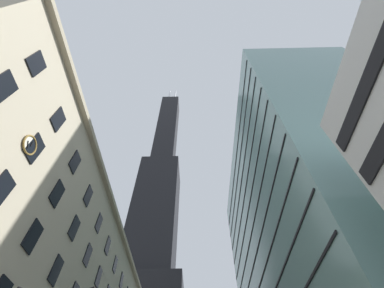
% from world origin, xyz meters
% --- Properties ---
extents(dark_skyscraper, '(28.32, 28.32, 209.96)m').
position_xyz_m(dark_skyscraper, '(-17.89, 88.16, 62.37)').
color(dark_skyscraper, black).
rests_on(dark_skyscraper, ground).
extents(glass_office_midrise, '(19.81, 50.59, 53.30)m').
position_xyz_m(glass_office_midrise, '(20.85, 32.03, 26.65)').
color(glass_office_midrise, gray).
rests_on(glass_office_midrise, ground).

